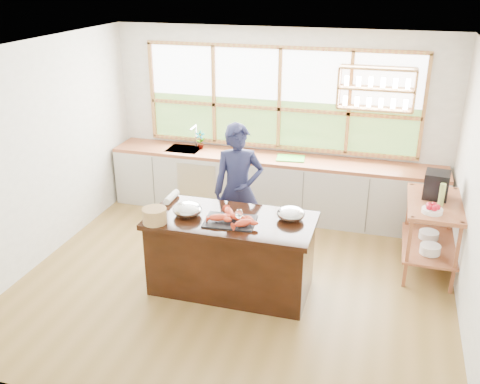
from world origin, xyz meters
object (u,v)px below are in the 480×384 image
at_px(island, 231,254).
at_px(cook, 238,190).
at_px(espresso_machine, 437,185).
at_px(wicker_basket, 155,216).

relative_size(island, cook, 1.07).
height_order(island, espresso_machine, espresso_machine).
xyz_separation_m(cook, espresso_machine, (2.36, 0.37, 0.20)).
bearing_deg(espresso_machine, island, -143.45).
bearing_deg(cook, espresso_machine, -10.26).
xyz_separation_m(cook, wicker_basket, (-0.59, -1.20, 0.12)).
height_order(espresso_machine, wicker_basket, espresso_machine).
height_order(cook, wicker_basket, cook).
bearing_deg(island, cook, 100.99).
bearing_deg(cook, island, -98.30).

